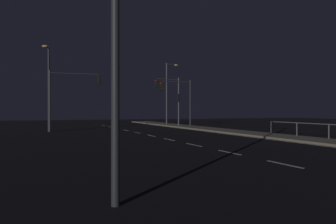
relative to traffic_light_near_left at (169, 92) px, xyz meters
The scene contains 9 objects.
ground_plane 20.71m from the traffic_light_near_left, 107.54° to the right, with size 112.00×112.00×0.00m, color black.
sidewalk_right 19.89m from the traffic_light_near_left, 83.57° to the right, with size 2.92×77.00×0.14m, color gray.
lane_markings_center 17.48m from the traffic_light_near_left, 111.10° to the right, with size 0.14×50.00×0.01m.
lane_edge_line 14.93m from the traffic_light_near_left, 88.12° to the right, with size 0.14×53.00×0.01m.
traffic_light_near_left is the anchor object (origin of this frame).
traffic_light_far_left 12.03m from the traffic_light_near_left, 161.08° to the right, with size 4.82×0.34×5.75m.
traffic_light_far_right 3.42m from the traffic_light_near_left, 96.11° to the right, with size 3.66×0.47×5.18m.
street_lamp_across_street 7.23m from the traffic_light_near_left, 69.75° to the left, with size 1.71×0.45×8.30m.
street_lamp_far_end 13.94m from the traffic_light_near_left, 166.17° to the right, with size 0.74×1.76×8.07m.
Camera 1 is at (-8.91, -1.98, 2.05)m, focal length 38.26 mm.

